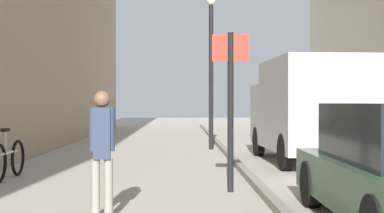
% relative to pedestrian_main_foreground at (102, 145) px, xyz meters
% --- Properties ---
extents(ground_plane, '(80.00, 80.00, 0.00)m').
position_rel_pedestrian_main_foreground_xyz_m(ground_plane, '(0.71, 7.20, -0.93)').
color(ground_plane, '#A8A093').
extents(kerb_strip, '(0.16, 40.00, 0.12)m').
position_rel_pedestrian_main_foreground_xyz_m(kerb_strip, '(2.29, 7.20, -0.87)').
color(kerb_strip, gray).
rests_on(kerb_strip, ground_plane).
extents(pedestrian_main_foreground, '(0.32, 0.21, 1.61)m').
position_rel_pedestrian_main_foreground_xyz_m(pedestrian_main_foreground, '(0.00, 0.00, 0.00)').
color(pedestrian_main_foreground, gray).
rests_on(pedestrian_main_foreground, ground_plane).
extents(delivery_van, '(2.18, 4.94, 2.47)m').
position_rel_pedestrian_main_foreground_xyz_m(delivery_van, '(4.10, 6.58, 0.39)').
color(delivery_van, '#B7B7BC').
rests_on(delivery_van, ground_plane).
extents(street_sign_post, '(0.60, 0.10, 2.60)m').
position_rel_pedestrian_main_foreground_xyz_m(street_sign_post, '(1.80, 2.11, 0.62)').
color(street_sign_post, black).
rests_on(street_sign_post, ground_plane).
extents(lamp_post, '(0.28, 0.28, 4.76)m').
position_rel_pedestrian_main_foreground_xyz_m(lamp_post, '(1.95, 10.49, 1.79)').
color(lamp_post, black).
rests_on(lamp_post, ground_plane).
extents(bicycle_leaning, '(0.13, 1.77, 0.98)m').
position_rel_pedestrian_main_foreground_xyz_m(bicycle_leaning, '(-2.27, 3.68, -0.55)').
color(bicycle_leaning, black).
rests_on(bicycle_leaning, ground_plane).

